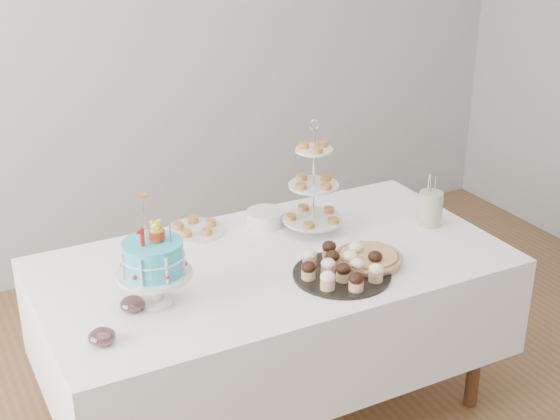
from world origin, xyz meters
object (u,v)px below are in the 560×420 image
pie (368,259)px  plate_stack (265,218)px  jam_bowl_a (102,337)px  jam_bowl_b (132,304)px  cupcake_tray (342,266)px  birthday_cake (154,275)px  pastry_plate (195,228)px  table (274,307)px  utensil_pitcher (430,207)px  tiered_stand (314,186)px

pie → plate_stack: size_ratio=1.63×
jam_bowl_a → jam_bowl_b: 0.23m
jam_bowl_b → cupcake_tray: bearing=-8.9°
birthday_cake → cupcake_tray: bearing=-16.1°
cupcake_tray → pie: (0.15, 0.03, -0.02)m
pastry_plate → jam_bowl_a: 0.92m
jam_bowl_a → jam_bowl_b: same height
table → utensil_pitcher: bearing=-1.3°
birthday_cake → cupcake_tray: size_ratio=1.10×
cupcake_tray → plate_stack: bearing=95.1°
tiered_stand → plate_stack: tiered_stand is taller
table → cupcake_tray: bearing=-54.4°
plate_stack → birthday_cake: bearing=-147.2°
pie → pastry_plate: pie is taller
utensil_pitcher → jam_bowl_a: bearing=-154.0°
tiered_stand → plate_stack: (-0.16, 0.16, -0.18)m
tiered_stand → plate_stack: size_ratio=3.00×
birthday_cake → pastry_plate: (0.36, 0.51, -0.10)m
pastry_plate → jam_bowl_b: (-0.45, -0.52, 0.01)m
table → cupcake_tray: (0.18, -0.25, 0.27)m
pie → plate_stack: (-0.20, 0.54, 0.01)m
cupcake_tray → tiered_stand: size_ratio=0.75×
birthday_cake → pie: birthday_cake is taller
utensil_pitcher → jam_bowl_b: bearing=-159.4°
table → jam_bowl_a: (-0.80, -0.28, 0.25)m
plate_stack → utensil_pitcher: utensil_pitcher is taller
birthday_cake → utensil_pitcher: (1.33, 0.09, -0.03)m
table → cupcake_tray: 0.41m
birthday_cake → plate_stack: bearing=27.8°
jam_bowl_b → jam_bowl_a: bearing=-134.6°
table → jam_bowl_b: size_ratio=20.45×
table → tiered_stand: bearing=30.5°
cupcake_tray → jam_bowl_a: (-0.98, -0.03, -0.02)m
cupcake_tray → utensil_pitcher: (0.61, 0.23, 0.04)m
pie → jam_bowl_b: size_ratio=3.00×
tiered_stand → jam_bowl_b: tiered_stand is taller
tiered_stand → jam_bowl_b: bearing=-162.8°
birthday_cake → pie: size_ratio=1.53×
pastry_plate → utensil_pitcher: utensil_pitcher is taller
plate_stack → utensil_pitcher: (0.66, -0.34, 0.05)m
birthday_cake → pastry_plate: 0.63m
jam_bowl_a → tiered_stand: bearing=22.5°
pie → pastry_plate: 0.80m
table → jam_bowl_a: size_ratio=20.13×
birthday_cake → jam_bowl_b: 0.13m
birthday_cake → pie: bearing=-12.1°
cupcake_tray → pie: 0.15m
table → birthday_cake: size_ratio=4.46×
jam_bowl_a → jam_bowl_b: (0.16, 0.16, -0.00)m
table → pie: bearing=-33.6°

